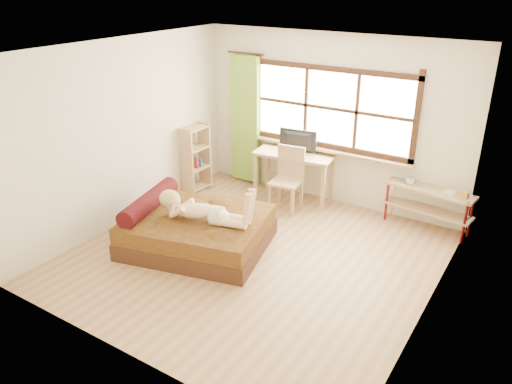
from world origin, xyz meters
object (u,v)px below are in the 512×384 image
Objects in this scene: desk at (294,159)px; kitten at (162,195)px; pipe_shelf at (430,199)px; woman at (202,202)px; bed at (195,229)px; chair at (288,175)px; bookshelf at (196,158)px.

kitten is at bearing -124.24° from desk.
desk reaches higher than kitten.
pipe_shelf is at bearing -3.50° from desk.
woman is 0.90m from kitten.
bed is 0.76m from kitten.
bed is 2.14× the size of chair.
bookshelf is at bearing 114.02° from bed.
pipe_shelf is at bearing 27.40° from bed.
bookshelf is at bearing 96.73° from kitten.
bookshelf reaches higher than pipe_shelf.
chair is (0.09, -0.36, -0.14)m from desk.
desk is 1.34× the size of chair.
pipe_shelf reaches higher than kitten.
bookshelf reaches higher than chair.
woman is 2.19m from desk.
bookshelf is (-3.80, -0.69, 0.11)m from pipe_shelf.
desk is 0.39m from chair.
desk is (0.19, 2.18, -0.04)m from woman.
kitten is 0.21× the size of pipe_shelf.
woman is 1.00× the size of pipe_shelf.
desk is (1.06, 2.03, 0.12)m from kitten.
desk is at bearing -169.81° from pipe_shelf.
woman reaches higher than bed.
desk is 1.71m from bookshelf.
woman is 3.32m from pipe_shelf.
kitten is at bearing 156.32° from woman.
pipe_shelf is at bearing 30.13° from woman.
chair is at bearing 8.86° from bookshelf.
pipe_shelf is (2.10, 0.48, -0.09)m from chair.
chair is 0.89× the size of bookshelf.
pipe_shelf reaches higher than bed.
desk is 1.18× the size of bookshelf.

